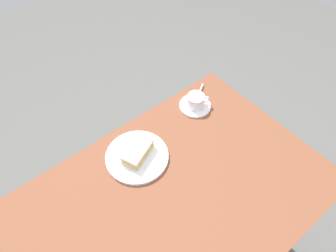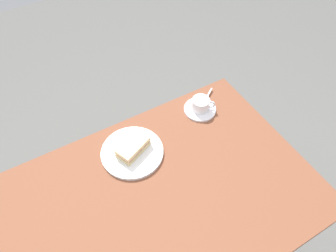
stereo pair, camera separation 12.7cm
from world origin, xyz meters
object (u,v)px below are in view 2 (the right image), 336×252
(sandwich_front, at_px, (133,147))
(coffee_saucer, at_px, (200,109))
(spoon, at_px, (206,97))
(coffee_cup, at_px, (201,104))
(sandwich_plate, at_px, (132,152))
(dining_table, at_px, (153,214))

(sandwich_front, bearing_deg, coffee_saucer, 8.99)
(sandwich_front, xyz_separation_m, spoon, (0.42, 0.10, -0.02))
(coffee_saucer, bearing_deg, coffee_cup, -31.92)
(sandwich_plate, distance_m, coffee_saucer, 0.36)
(dining_table, bearing_deg, spoon, 34.74)
(sandwich_plate, xyz_separation_m, spoon, (0.42, 0.10, 0.01))
(sandwich_front, height_order, coffee_saucer, sandwich_front)
(dining_table, height_order, coffee_saucer, coffee_saucer)
(dining_table, distance_m, spoon, 0.57)
(dining_table, distance_m, sandwich_front, 0.28)
(dining_table, bearing_deg, sandwich_plate, 82.72)
(spoon, bearing_deg, sandwich_front, -166.98)
(sandwich_front, relative_size, coffee_cup, 1.57)
(coffee_saucer, distance_m, coffee_cup, 0.04)
(coffee_cup, xyz_separation_m, spoon, (0.06, 0.04, -0.03))
(coffee_cup, bearing_deg, sandwich_plate, -171.25)
(coffee_saucer, bearing_deg, sandwich_plate, -171.07)
(coffee_saucer, height_order, coffee_cup, coffee_cup)
(sandwich_plate, bearing_deg, spoon, 12.92)
(sandwich_plate, relative_size, spoon, 2.78)
(sandwich_plate, xyz_separation_m, coffee_saucer, (0.36, 0.06, -0.00))
(coffee_saucer, bearing_deg, dining_table, -145.00)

